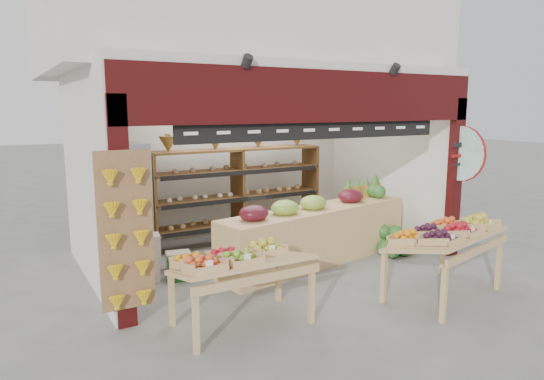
{
  "coord_description": "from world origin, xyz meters",
  "views": [
    {
      "loc": [
        -3.94,
        -6.47,
        2.51
      ],
      "look_at": [
        -0.3,
        -0.2,
        1.26
      ],
      "focal_mm": 32.0,
      "sensor_mm": 36.0,
      "label": 1
    }
  ],
  "objects": [
    {
      "name": "shop_structure",
      "position": [
        0.0,
        1.61,
        3.92
      ],
      "size": [
        6.36,
        5.12,
        5.4
      ],
      "color": "silver",
      "rests_on": "ground"
    },
    {
      "name": "cardboard_stack",
      "position": [
        -1.91,
        0.31,
        0.25
      ],
      "size": [
        1.05,
        0.76,
        0.68
      ],
      "color": "beige",
      "rests_on": "ground"
    },
    {
      "name": "display_table_right",
      "position": [
        1.15,
        -2.26,
        0.84
      ],
      "size": [
        1.85,
        1.29,
        1.06
      ],
      "color": "#DAB16F",
      "rests_on": "ground"
    },
    {
      "name": "back_shelving",
      "position": [
        -0.03,
        1.54,
        1.2
      ],
      "size": [
        3.31,
        0.54,
        2.02
      ],
      "color": "brown",
      "rests_on": "ground"
    },
    {
      "name": "refrigerator",
      "position": [
        -2.16,
        1.43,
        0.97
      ],
      "size": [
        0.78,
        0.78,
        1.94
      ],
      "primitive_type": "cube",
      "rotation": [
        0.0,
        0.0,
        0.03
      ],
      "color": "#B3B5BA",
      "rests_on": "ground"
    },
    {
      "name": "banana_board",
      "position": [
        -2.73,
        -1.17,
        1.12
      ],
      "size": [
        0.6,
        0.15,
        1.8
      ],
      "color": "olive",
      "rests_on": "ground"
    },
    {
      "name": "gift_sign",
      "position": [
        2.75,
        -1.15,
        1.75
      ],
      "size": [
        0.04,
        0.93,
        0.92
      ],
      "color": "#C2F4DD",
      "rests_on": "ground"
    },
    {
      "name": "ground",
      "position": [
        0.0,
        0.0,
        0.0
      ],
      "size": [
        60.0,
        60.0,
        0.0
      ],
      "primitive_type": "plane",
      "color": "slate",
      "rests_on": "ground"
    },
    {
      "name": "mid_counter",
      "position": [
        0.51,
        -0.24,
        0.49
      ],
      "size": [
        3.67,
        1.32,
        1.12
      ],
      "color": "#DAB16F",
      "rests_on": "ground"
    },
    {
      "name": "display_table_left",
      "position": [
        -1.68,
        -1.67,
        0.77
      ],
      "size": [
        1.56,
        0.87,
        1.0
      ],
      "color": "#DAB16F",
      "rests_on": "ground"
    },
    {
      "name": "watermelon_pile",
      "position": [
        1.95,
        -0.53,
        0.18
      ],
      "size": [
        0.69,
        0.65,
        0.49
      ],
      "color": "#1C4D19",
      "rests_on": "ground"
    }
  ]
}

